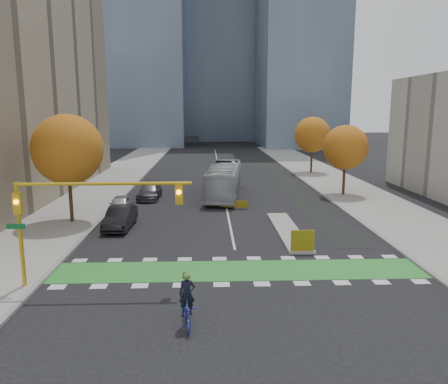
{
  "coord_description": "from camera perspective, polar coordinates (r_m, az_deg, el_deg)",
  "views": [
    {
      "loc": [
        -1.65,
        -20.69,
        8.45
      ],
      "look_at": [
        -0.54,
        8.42,
        3.0
      ],
      "focal_mm": 35.0,
      "sensor_mm": 36.0,
      "label": 1
    }
  ],
  "objects": [
    {
      "name": "bus",
      "position": [
        43.25,
        0.01,
        1.56
      ],
      "size": [
        4.2,
        12.15,
        3.31
      ],
      "primitive_type": "imported",
      "rotation": [
        0.0,
        0.0,
        -0.12
      ],
      "color": "#ADB1B4",
      "rests_on": "ground"
    },
    {
      "name": "traffic_signal_west",
      "position": [
        21.59,
        -19.04,
        -1.8
      ],
      "size": [
        8.53,
        0.56,
        5.2
      ],
      "color": "#BF9914",
      "rests_on": "ground"
    },
    {
      "name": "hazard_board",
      "position": [
        26.65,
        10.22,
        -6.26
      ],
      "size": [
        1.4,
        0.12,
        1.3
      ],
      "primitive_type": "cube",
      "color": "yellow",
      "rests_on": "median_island"
    },
    {
      "name": "sidewalk_west",
      "position": [
        43.2,
        -18.05,
        -1.11
      ],
      "size": [
        7.0,
        120.0,
        0.15
      ],
      "primitive_type": "cube",
      "color": "gray",
      "rests_on": "ground"
    },
    {
      "name": "curb_east",
      "position": [
        43.15,
        13.53,
        -0.9
      ],
      "size": [
        0.3,
        120.0,
        0.16
      ],
      "primitive_type": "cube",
      "color": "gray",
      "rests_on": "ground"
    },
    {
      "name": "tree_west",
      "position": [
        34.41,
        -19.76,
        5.25
      ],
      "size": [
        5.2,
        5.2,
        8.22
      ],
      "color": "#332114",
      "rests_on": "ground"
    },
    {
      "name": "parked_car_a",
      "position": [
        37.63,
        -13.4,
        -1.58
      ],
      "size": [
        1.75,
        4.18,
        1.41
      ],
      "primitive_type": "imported",
      "rotation": [
        0.0,
        0.0,
        0.02
      ],
      "color": "#A8A8AD",
      "rests_on": "ground"
    },
    {
      "name": "sidewalk_east",
      "position": [
        44.22,
        17.9,
        -0.84
      ],
      "size": [
        7.0,
        120.0,
        0.15
      ],
      "primitive_type": "cube",
      "color": "gray",
      "rests_on": "ground"
    },
    {
      "name": "tower_far",
      "position": [
        163.78,
        -3.18,
        21.68
      ],
      "size": [
        26.0,
        26.0,
        80.0
      ],
      "primitive_type": "cube",
      "color": "#47566B",
      "rests_on": "ground"
    },
    {
      "name": "bike_lane_paint",
      "position": [
        52.2,
        7.95,
        1.18
      ],
      "size": [
        2.5,
        50.0,
        0.01
      ],
      "primitive_type": "cube",
      "color": "black",
      "rests_on": "ground"
    },
    {
      "name": "centre_line",
      "position": [
        61.3,
        -0.61,
        2.67
      ],
      "size": [
        0.15,
        70.0,
        0.01
      ],
      "primitive_type": "cube",
      "color": "silver",
      "rests_on": "ground"
    },
    {
      "name": "tree_east_far",
      "position": [
        60.46,
        11.46,
        7.34
      ],
      "size": [
        4.8,
        4.8,
        7.65
      ],
      "color": "#332114",
      "rests_on": "ground"
    },
    {
      "name": "curb_west",
      "position": [
        42.38,
        -13.5,
        -1.1
      ],
      "size": [
        0.3,
        120.0,
        0.16
      ],
      "primitive_type": "cube",
      "color": "gray",
      "rests_on": "ground"
    },
    {
      "name": "median_island",
      "position": [
        31.36,
        8.31,
        -5.0
      ],
      "size": [
        1.6,
        10.0,
        0.16
      ],
      "primitive_type": "cube",
      "color": "gray",
      "rests_on": "ground"
    },
    {
      "name": "tree_east_near",
      "position": [
        44.97,
        15.58,
        5.63
      ],
      "size": [
        4.4,
        4.4,
        7.08
      ],
      "color": "#332114",
      "rests_on": "ground"
    },
    {
      "name": "cyclist",
      "position": [
        17.88,
        -4.82,
        -14.95
      ],
      "size": [
        0.9,
        2.01,
        2.25
      ],
      "rotation": [
        0.0,
        0.0,
        0.11
      ],
      "color": "#212C98",
      "rests_on": "ground"
    },
    {
      "name": "parked_car_b",
      "position": [
        32.64,
        -13.41,
        -3.27
      ],
      "size": [
        1.85,
        4.87,
        1.59
      ],
      "primitive_type": "imported",
      "rotation": [
        0.0,
        0.0,
        -0.04
      ],
      "color": "black",
      "rests_on": "ground"
    },
    {
      "name": "parked_car_c",
      "position": [
        42.98,
        -9.69,
        0.08
      ],
      "size": [
        2.14,
        5.0,
        1.44
      ],
      "primitive_type": "imported",
      "rotation": [
        0.0,
        0.0,
        -0.03
      ],
      "color": "#46464B",
      "rests_on": "ground"
    },
    {
      "name": "ground",
      "position": [
        22.41,
        2.25,
        -11.56
      ],
      "size": [
        300.0,
        300.0,
        0.0
      ],
      "primitive_type": "plane",
      "color": "black",
      "rests_on": "ground"
    },
    {
      "name": "tower_ne",
      "position": [
        110.02,
        9.93,
        21.74
      ],
      "size": [
        18.0,
        24.0,
        60.0
      ],
      "primitive_type": "cube",
      "color": "#47566B",
      "rests_on": "ground"
    },
    {
      "name": "bike_crossing",
      "position": [
        23.8,
        1.97,
        -10.19
      ],
      "size": [
        20.0,
        3.0,
        0.01
      ],
      "primitive_type": "cube",
      "color": "#2E8D31",
      "rests_on": "ground"
    }
  ]
}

